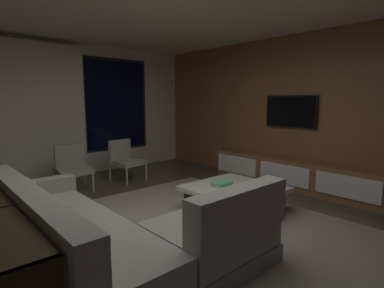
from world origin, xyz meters
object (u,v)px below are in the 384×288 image
(sectional_couch, at_px, (109,238))
(mounted_tv, at_px, (291,111))
(coffee_table, at_px, (234,199))
(media_console, at_px, (293,175))
(book_stack_on_coffee_table, at_px, (222,184))
(accent_chair_by_curtain, at_px, (72,165))
(accent_chair_near_window, at_px, (125,158))

(sectional_couch, xyz_separation_m, mounted_tv, (3.79, 0.41, 1.06))
(coffee_table, height_order, media_console, media_console)
(book_stack_on_coffee_table, bearing_deg, coffee_table, -39.81)
(accent_chair_by_curtain, bearing_deg, media_console, -41.06)
(mounted_tv, bearing_deg, accent_chair_by_curtain, 142.92)
(sectional_couch, height_order, coffee_table, sectional_couch)
(accent_chair_near_window, bearing_deg, book_stack_on_coffee_table, -87.58)
(book_stack_on_coffee_table, distance_m, mounted_tv, 2.18)
(coffee_table, relative_size, book_stack_on_coffee_table, 4.48)
(book_stack_on_coffee_table, bearing_deg, accent_chair_near_window, 92.42)
(coffee_table, xyz_separation_m, mounted_tv, (1.82, 0.24, 1.16))
(coffee_table, height_order, mounted_tv, mounted_tv)
(media_console, bearing_deg, coffee_table, -178.36)
(sectional_couch, relative_size, accent_chair_near_window, 3.21)
(coffee_table, xyz_separation_m, book_stack_on_coffee_table, (-0.14, 0.11, 0.21))
(book_stack_on_coffee_table, xyz_separation_m, media_console, (1.77, -0.07, -0.14))
(sectional_couch, distance_m, accent_chair_near_window, 3.24)
(coffee_table, xyz_separation_m, accent_chair_by_curtain, (-1.26, 2.57, 0.25))
(accent_chair_near_window, xyz_separation_m, media_console, (1.88, -2.52, -0.18))
(sectional_couch, xyz_separation_m, media_console, (3.61, 0.21, -0.04))
(coffee_table, distance_m, media_console, 1.64)
(accent_chair_near_window, height_order, accent_chair_by_curtain, same)
(coffee_table, bearing_deg, accent_chair_by_curtain, 116.17)
(book_stack_on_coffee_table, height_order, accent_chair_near_window, accent_chair_near_window)
(sectional_couch, height_order, book_stack_on_coffee_table, sectional_couch)
(sectional_couch, height_order, accent_chair_near_window, sectional_couch)
(accent_chair_near_window, relative_size, media_console, 0.25)
(accent_chair_by_curtain, bearing_deg, coffee_table, -63.83)
(coffee_table, distance_m, accent_chair_by_curtain, 2.88)
(accent_chair_by_curtain, xyz_separation_m, mounted_tv, (3.08, -2.33, 0.92))
(accent_chair_by_curtain, height_order, mounted_tv, mounted_tv)
(accent_chair_near_window, height_order, media_console, accent_chair_near_window)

